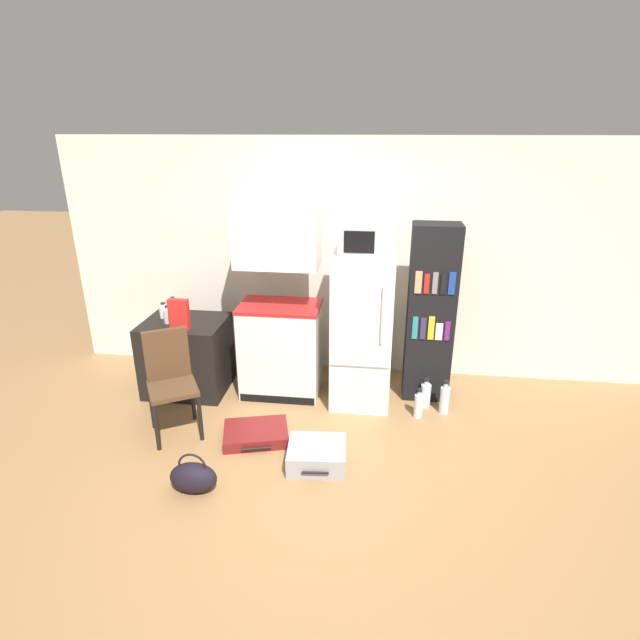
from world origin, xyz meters
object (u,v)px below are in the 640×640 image
object	(u,v)px
microwave	(365,237)
bookshelf	(431,314)
refrigerator	(362,329)
water_bottle_front	(445,399)
suitcase_small_flat	(256,434)
side_table	(187,355)
water_bottle_back	(426,395)
kitchen_hutch	(280,305)
handbag	(193,477)
bottle_clear_short	(168,316)
water_bottle_middle	(418,405)
bottle_amber_beer	(174,308)
suitcase_large_flat	(317,455)
cereal_box	(179,314)
bottle_milk_white	(164,311)
chair	(170,374)

from	to	relation	value
microwave	bookshelf	xyz separation A→B (m)	(0.65, 0.16, -0.77)
refrigerator	water_bottle_front	world-z (taller)	refrigerator
water_bottle_front	suitcase_small_flat	bearing A→B (deg)	-158.88
side_table	water_bottle_back	xyz separation A→B (m)	(2.43, -0.07, -0.25)
kitchen_hutch	handbag	size ratio (longest dim) A/B	5.67
microwave	bottle_clear_short	world-z (taller)	microwave
bottle_clear_short	water_bottle_middle	world-z (taller)	bottle_clear_short
bottle_amber_beer	water_bottle_middle	distance (m)	2.63
water_bottle_middle	water_bottle_back	world-z (taller)	water_bottle_back
bookshelf	suitcase_large_flat	xyz separation A→B (m)	(-0.94, -1.27, -0.79)
side_table	cereal_box	size ratio (longest dim) A/B	2.69
bottle_amber_beer	cereal_box	xyz separation A→B (m)	(0.20, -0.34, 0.06)
kitchen_hutch	cereal_box	distance (m)	0.96
cereal_box	suitcase_small_flat	xyz separation A→B (m)	(0.86, -0.61, -0.85)
bottle_clear_short	bottle_amber_beer	bearing A→B (deg)	96.11
kitchen_hutch	water_bottle_middle	xyz separation A→B (m)	(1.37, -0.34, -0.82)
bottle_milk_white	microwave	bearing A→B (deg)	-1.98
side_table	water_bottle_back	bearing A→B (deg)	-1.56
microwave	side_table	bearing A→B (deg)	-179.53
side_table	suitcase_small_flat	xyz separation A→B (m)	(0.91, -0.81, -0.33)
bottle_amber_beer	suitcase_small_flat	distance (m)	1.63
suitcase_large_flat	water_bottle_front	xyz separation A→B (m)	(1.11, 0.93, 0.06)
bookshelf	water_bottle_back	xyz separation A→B (m)	(-0.01, -0.24, -0.75)
bottle_amber_beer	water_bottle_back	world-z (taller)	bottle_amber_beer
side_table	water_bottle_front	distance (m)	2.61
water_bottle_middle	suitcase_large_flat	bearing A→B (deg)	-135.96
kitchen_hutch	water_bottle_back	bearing A→B (deg)	-5.31
kitchen_hutch	bottle_clear_short	distance (m)	1.12
side_table	water_bottle_middle	distance (m)	2.37
side_table	suitcase_large_flat	world-z (taller)	side_table
suitcase_small_flat	water_bottle_back	xyz separation A→B (m)	(1.51, 0.74, 0.08)
bookshelf	chair	world-z (taller)	bookshelf
refrigerator	suitcase_large_flat	xyz separation A→B (m)	(-0.29, -1.11, -0.67)
bottle_milk_white	cereal_box	size ratio (longest dim) A/B	0.52
microwave	bottle_amber_beer	world-z (taller)	microwave
bottle_amber_beer	suitcase_small_flat	xyz separation A→B (m)	(1.07, -0.95, -0.79)
suitcase_small_flat	bottle_amber_beer	bearing A→B (deg)	123.27
side_table	microwave	distance (m)	2.19
refrigerator	handbag	size ratio (longest dim) A/B	4.18
cereal_box	chair	bearing A→B (deg)	-79.57
water_bottle_middle	side_table	bearing A→B (deg)	173.51
side_table	bookshelf	world-z (taller)	bookshelf
water_bottle_back	chair	bearing A→B (deg)	-163.49
microwave	suitcase_large_flat	xyz separation A→B (m)	(-0.29, -1.11, -1.56)
refrigerator	water_bottle_back	bearing A→B (deg)	-7.28
handbag	water_bottle_front	distance (m)	2.41
chair	kitchen_hutch	bearing A→B (deg)	13.99
bookshelf	cereal_box	distance (m)	2.41
side_table	chair	world-z (taller)	chair
bookshelf	cereal_box	world-z (taller)	bookshelf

